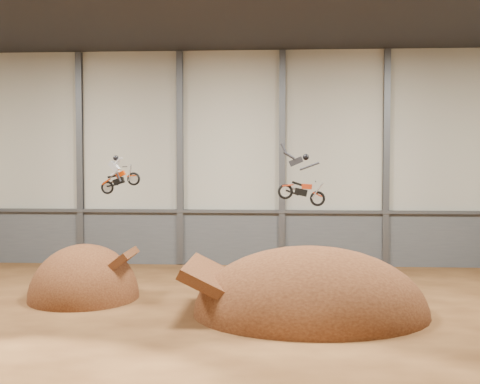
% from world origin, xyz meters
% --- Properties ---
extents(floor, '(40.00, 40.00, 0.00)m').
position_xyz_m(floor, '(0.00, 0.00, 0.00)').
color(floor, '#462812').
rests_on(floor, ground).
extents(back_wall, '(40.00, 0.10, 14.00)m').
position_xyz_m(back_wall, '(0.00, 15.00, 7.00)').
color(back_wall, '#BAB7A5').
rests_on(back_wall, ground).
extents(lower_band_back, '(39.80, 0.18, 3.50)m').
position_xyz_m(lower_band_back, '(0.00, 14.90, 1.75)').
color(lower_band_back, '#4C4F53').
rests_on(lower_band_back, ground).
extents(steel_rail, '(39.80, 0.35, 0.20)m').
position_xyz_m(steel_rail, '(0.00, 14.75, 3.55)').
color(steel_rail, '#47494F').
rests_on(steel_rail, lower_band_back).
extents(steel_column_1, '(0.40, 0.36, 13.90)m').
position_xyz_m(steel_column_1, '(-10.00, 14.80, 7.00)').
color(steel_column_1, '#47494F').
rests_on(steel_column_1, ground).
extents(steel_column_2, '(0.40, 0.36, 13.90)m').
position_xyz_m(steel_column_2, '(-3.33, 14.80, 7.00)').
color(steel_column_2, '#47494F').
rests_on(steel_column_2, ground).
extents(steel_column_3, '(0.40, 0.36, 13.90)m').
position_xyz_m(steel_column_3, '(3.33, 14.80, 7.00)').
color(steel_column_3, '#47494F').
rests_on(steel_column_3, ground).
extents(steel_column_4, '(0.40, 0.36, 13.90)m').
position_xyz_m(steel_column_4, '(10.00, 14.80, 7.00)').
color(steel_column_4, '#47494F').
rests_on(steel_column_4, ground).
extents(takeoff_ramp, '(5.44, 6.27, 5.44)m').
position_xyz_m(takeoff_ramp, '(-6.53, 4.07, 0.00)').
color(takeoff_ramp, '#3E1E0F').
rests_on(takeoff_ramp, ground).
extents(landing_ramp, '(10.60, 9.37, 6.11)m').
position_xyz_m(landing_ramp, '(4.67, 1.41, 0.00)').
color(landing_ramp, '#3E1E0F').
rests_on(landing_ramp, ground).
extents(fmx_rider_a, '(2.57, 0.96, 2.40)m').
position_xyz_m(fmx_rider_a, '(-4.49, 3.87, 6.42)').
color(fmx_rider_a, '#C43301').
extents(fmx_rider_b, '(3.55, 0.95, 3.19)m').
position_xyz_m(fmx_rider_b, '(4.23, 3.67, 6.21)').
color(fmx_rider_b, red).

